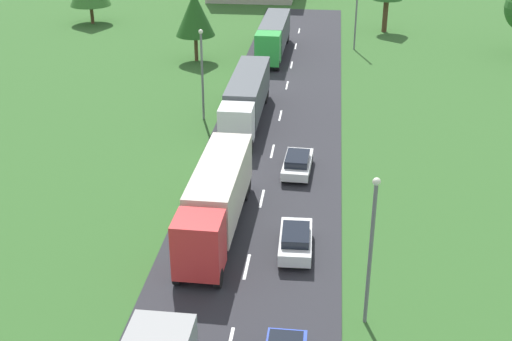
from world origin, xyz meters
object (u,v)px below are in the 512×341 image
Objects in this scene: truck_second at (216,198)px; truck_fourth at (273,35)px; car_fourth at (296,240)px; tree_birch at (195,14)px; truck_third at (246,97)px; car_fifth at (297,163)px; lamppost_second at (371,244)px; lamppost_third at (202,70)px; lamppost_fourth at (356,9)px.

truck_second is 0.93× the size of truck_fourth.
car_fourth is 37.92m from tree_birch.
car_fifth is at bearing -63.27° from truck_third.
truck_fourth is 45.18m from lamppost_second.
truck_fourth reaches higher than truck_third.
lamppost_third is (-4.00, 17.50, 1.98)m from truck_second.
car_fifth is (-0.47, 10.00, -0.03)m from car_fourth.
truck_second is at bearing -77.12° from lamppost_third.
truck_fourth is (0.43, 19.63, 0.00)m from truck_third.
truck_second is at bearing -89.94° from truck_fourth.
tree_birch is (-16.31, -6.13, 0.49)m from lamppost_fourth.
car_fifth is 12.88m from lamppost_third.
car_fifth is (4.63, -9.20, -1.32)m from truck_third.
tree_birch is at bearing -157.36° from truck_fourth.
car_fifth is at bearing -65.08° from tree_birch.
lamppost_second reaches higher than car_fourth.
lamppost_fourth is at bearing 89.60° from lamppost_second.
car_fourth is 0.55× the size of lamppost_second.
lamppost_fourth is at bearing 68.16° from truck_third.
lamppost_fourth is at bearing 18.75° from truck_fourth.
truck_second is 9.25m from car_fifth.
truck_fourth is at bearing 100.57° from lamppost_second.
car_fourth is 42.09m from lamppost_fourth.
lamppost_fourth is (8.57, 39.89, 2.18)m from truck_second.
lamppost_fourth is 1.10× the size of tree_birch.
lamppost_fourth reaches higher than truck_third.
truck_fourth is at bearing 90.06° from truck_second.
truck_fourth is at bearing 78.49° from lamppost_third.
lamppost_third is at bearing 114.05° from car_fourth.
lamppost_third is (-12.24, 24.90, -0.07)m from lamppost_second.
truck_third is 18.16m from tree_birch.
tree_birch is (-7.73, 33.76, 2.67)m from truck_second.
car_fourth is (5.10, -19.21, -1.28)m from truck_third.
truck_second is 1.52× the size of lamppost_fourth.
lamppost_fourth is at bearing 77.87° from truck_second.
truck_second is 1.57× the size of lamppost_second.
lamppost_fourth reaches higher than truck_second.
lamppost_second is at bearing -56.93° from car_fourth.
tree_birch is (-3.73, 16.26, 0.69)m from lamppost_third.
car_fourth is at bearing -21.87° from truck_second.
truck_second is at bearing -117.12° from car_fifth.
lamppost_fourth reaches higher than car_fourth.
lamppost_fourth is (9.04, 22.55, 2.26)m from truck_third.
truck_third is (-0.46, 17.34, -0.08)m from truck_second.
truck_fourth is 19.97m from lamppost_third.
car_fourth is (4.64, -1.86, -1.37)m from truck_second.
truck_fourth is 1.64× the size of lamppost_fourth.
tree_birch is at bearing 109.15° from car_fourth.
lamppost_fourth reaches higher than tree_birch.
truck_third is at bearing 91.53° from truck_second.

